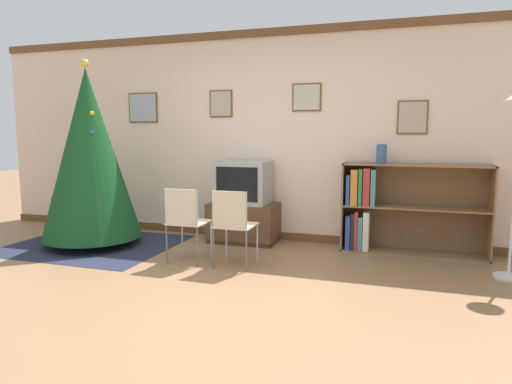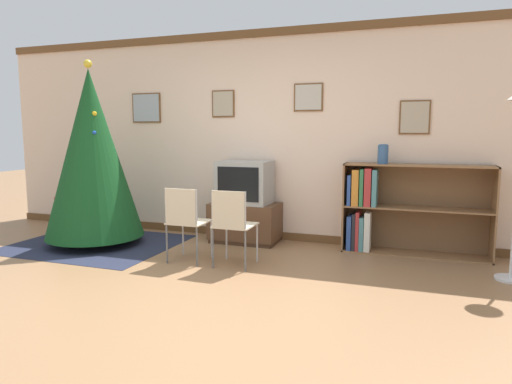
{
  "view_description": "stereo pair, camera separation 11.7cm",
  "coord_description": "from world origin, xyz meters",
  "px_view_note": "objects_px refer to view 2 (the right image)",
  "views": [
    {
      "loc": [
        1.76,
        -3.43,
        1.41
      ],
      "look_at": [
        0.23,
        1.25,
        0.76
      ],
      "focal_mm": 32.0,
      "sensor_mm": 36.0,
      "label": 1
    },
    {
      "loc": [
        1.87,
        -3.4,
        1.41
      ],
      "look_at": [
        0.23,
        1.25,
        0.76
      ],
      "focal_mm": 32.0,
      "sensor_mm": 36.0,
      "label": 2
    }
  ],
  "objects_px": {
    "tv_console": "(245,222)",
    "television": "(245,182)",
    "vase": "(383,154)",
    "folding_chair_left": "(185,220)",
    "christmas_tree": "(92,154)",
    "bookshelf": "(391,208)",
    "folding_chair_right": "(232,223)"
  },
  "relations": [
    {
      "from": "folding_chair_right",
      "to": "bookshelf",
      "type": "xyz_separation_m",
      "value": [
        1.51,
        1.18,
        0.05
      ]
    },
    {
      "from": "tv_console",
      "to": "folding_chair_right",
      "type": "xyz_separation_m",
      "value": [
        0.27,
        -1.09,
        0.22
      ]
    },
    {
      "from": "folding_chair_left",
      "to": "bookshelf",
      "type": "distance_m",
      "value": 2.37
    },
    {
      "from": "bookshelf",
      "to": "vase",
      "type": "relative_size",
      "value": 7.26
    },
    {
      "from": "folding_chair_left",
      "to": "vase",
      "type": "xyz_separation_m",
      "value": [
        1.95,
        1.15,
        0.69
      ]
    },
    {
      "from": "tv_console",
      "to": "folding_chair_left",
      "type": "distance_m",
      "value": 1.15
    },
    {
      "from": "christmas_tree",
      "to": "folding_chair_left",
      "type": "height_order",
      "value": "christmas_tree"
    },
    {
      "from": "folding_chair_left",
      "to": "vase",
      "type": "distance_m",
      "value": 2.37
    },
    {
      "from": "television",
      "to": "vase",
      "type": "xyz_separation_m",
      "value": [
        1.68,
        0.06,
        0.38
      ]
    },
    {
      "from": "tv_console",
      "to": "bookshelf",
      "type": "bearing_deg",
      "value": 2.83
    },
    {
      "from": "tv_console",
      "to": "bookshelf",
      "type": "distance_m",
      "value": 1.81
    },
    {
      "from": "folding_chair_right",
      "to": "television",
      "type": "bearing_deg",
      "value": 104.04
    },
    {
      "from": "television",
      "to": "bookshelf",
      "type": "bearing_deg",
      "value": 2.91
    },
    {
      "from": "tv_console",
      "to": "folding_chair_right",
      "type": "height_order",
      "value": "folding_chair_right"
    },
    {
      "from": "folding_chair_left",
      "to": "folding_chair_right",
      "type": "xyz_separation_m",
      "value": [
        0.54,
        0.0,
        0.0
      ]
    },
    {
      "from": "television",
      "to": "vase",
      "type": "distance_m",
      "value": 1.72
    },
    {
      "from": "christmas_tree",
      "to": "folding_chair_left",
      "type": "xyz_separation_m",
      "value": [
        1.46,
        -0.35,
        -0.66
      ]
    },
    {
      "from": "bookshelf",
      "to": "folding_chair_left",
      "type": "bearing_deg",
      "value": -150.2
    },
    {
      "from": "tv_console",
      "to": "vase",
      "type": "distance_m",
      "value": 1.91
    },
    {
      "from": "christmas_tree",
      "to": "bookshelf",
      "type": "height_order",
      "value": "christmas_tree"
    },
    {
      "from": "television",
      "to": "vase",
      "type": "height_order",
      "value": "vase"
    },
    {
      "from": "folding_chair_right",
      "to": "vase",
      "type": "height_order",
      "value": "vase"
    },
    {
      "from": "bookshelf",
      "to": "tv_console",
      "type": "bearing_deg",
      "value": -177.17
    },
    {
      "from": "folding_chair_right",
      "to": "bookshelf",
      "type": "bearing_deg",
      "value": 37.9
    },
    {
      "from": "folding_chair_right",
      "to": "vase",
      "type": "relative_size",
      "value": 3.65
    },
    {
      "from": "vase",
      "to": "bookshelf",
      "type": "bearing_deg",
      "value": 14.72
    },
    {
      "from": "tv_console",
      "to": "television",
      "type": "height_order",
      "value": "television"
    },
    {
      "from": "television",
      "to": "folding_chair_left",
      "type": "xyz_separation_m",
      "value": [
        -0.27,
        -1.09,
        -0.3
      ]
    },
    {
      "from": "christmas_tree",
      "to": "folding_chair_left",
      "type": "relative_size",
      "value": 2.76
    },
    {
      "from": "folding_chair_left",
      "to": "vase",
      "type": "relative_size",
      "value": 3.65
    },
    {
      "from": "folding_chair_left",
      "to": "vase",
      "type": "bearing_deg",
      "value": 30.53
    },
    {
      "from": "folding_chair_left",
      "to": "folding_chair_right",
      "type": "relative_size",
      "value": 1.0
    }
  ]
}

